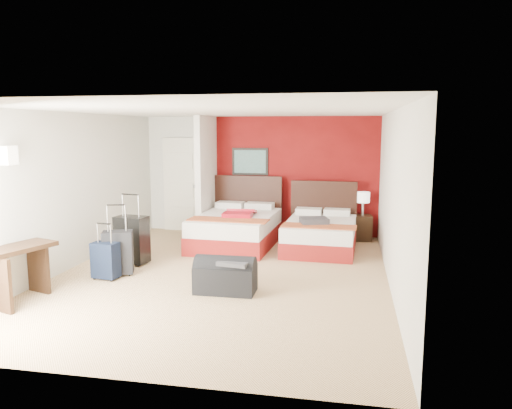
% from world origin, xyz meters
% --- Properties ---
extents(ground, '(6.50, 6.50, 0.00)m').
position_xyz_m(ground, '(0.00, 0.00, 0.00)').
color(ground, tan).
rests_on(ground, ground).
extents(room_walls, '(5.02, 6.52, 2.50)m').
position_xyz_m(room_walls, '(-1.40, 1.42, 1.26)').
color(room_walls, silver).
rests_on(room_walls, ground).
extents(red_accent_panel, '(3.50, 0.04, 2.50)m').
position_xyz_m(red_accent_panel, '(0.75, 3.23, 1.25)').
color(red_accent_panel, maroon).
rests_on(red_accent_panel, ground).
extents(partition_wall, '(0.12, 1.20, 2.50)m').
position_xyz_m(partition_wall, '(-1.00, 2.61, 1.25)').
color(partition_wall, silver).
rests_on(partition_wall, ground).
extents(entry_door, '(0.82, 0.06, 2.05)m').
position_xyz_m(entry_door, '(-1.75, 3.20, 1.02)').
color(entry_door, silver).
rests_on(entry_door, ground).
extents(bed_left, '(1.53, 2.11, 0.61)m').
position_xyz_m(bed_left, '(-0.23, 1.96, 0.31)').
color(bed_left, white).
rests_on(bed_left, ground).
extents(bed_right, '(1.34, 1.86, 0.54)m').
position_xyz_m(bed_right, '(1.39, 1.94, 0.27)').
color(bed_right, white).
rests_on(bed_right, ground).
extents(red_suitcase_open, '(0.56, 0.76, 0.09)m').
position_xyz_m(red_suitcase_open, '(-0.13, 1.86, 0.66)').
color(red_suitcase_open, '#A20D1C').
rests_on(red_suitcase_open, bed_left).
extents(jacket_bundle, '(0.57, 0.50, 0.11)m').
position_xyz_m(jacket_bundle, '(1.29, 1.64, 0.60)').
color(jacket_bundle, '#3B3A40').
rests_on(jacket_bundle, bed_right).
extents(nightstand, '(0.40, 0.40, 0.51)m').
position_xyz_m(nightstand, '(2.17, 2.91, 0.26)').
color(nightstand, black).
rests_on(nightstand, ground).
extents(table_lamp, '(0.33, 0.33, 0.47)m').
position_xyz_m(table_lamp, '(2.17, 2.91, 0.75)').
color(table_lamp, white).
rests_on(table_lamp, nightstand).
extents(suitcase_black, '(0.56, 0.40, 0.77)m').
position_xyz_m(suitcase_black, '(-1.64, 0.38, 0.39)').
color(suitcase_black, black).
rests_on(suitcase_black, ground).
extents(suitcase_charcoal, '(0.51, 0.41, 0.66)m').
position_xyz_m(suitcase_charcoal, '(-1.58, -0.25, 0.33)').
color(suitcase_charcoal, black).
rests_on(suitcase_charcoal, ground).
extents(suitcase_navy, '(0.41, 0.28, 0.53)m').
position_xyz_m(suitcase_navy, '(-1.66, -0.49, 0.27)').
color(suitcase_navy, black).
rests_on(suitcase_navy, ground).
extents(duffel_bag, '(0.83, 0.45, 0.42)m').
position_xyz_m(duffel_bag, '(0.25, -0.73, 0.21)').
color(duffel_bag, black).
rests_on(duffel_bag, ground).
extents(jacket_draped, '(0.47, 0.41, 0.06)m').
position_xyz_m(jacket_draped, '(0.40, -0.78, 0.45)').
color(jacket_draped, '#38383D').
rests_on(jacket_draped, duffel_bag).
extents(desk, '(0.70, 0.99, 0.75)m').
position_xyz_m(desk, '(-2.27, -1.60, 0.37)').
color(desk, black).
rests_on(desk, ground).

